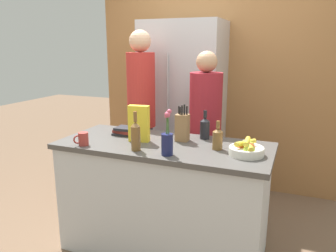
{
  "coord_description": "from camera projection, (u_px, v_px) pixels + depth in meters",
  "views": [
    {
      "loc": [
        0.95,
        -2.27,
        1.66
      ],
      "look_at": [
        0.0,
        0.09,
        1.04
      ],
      "focal_mm": 35.0,
      "sensor_mm": 36.0,
      "label": 1
    }
  ],
  "objects": [
    {
      "name": "coffee_mug",
      "position": [
        83.0,
        139.0,
        2.5
      ],
      "size": [
        0.09,
        0.1,
        0.1
      ],
      "color": "#99332D",
      "rests_on": "kitchen_island"
    },
    {
      "name": "ground_plane",
      "position": [
        164.0,
        247.0,
        2.78
      ],
      "size": [
        14.0,
        14.0,
        0.0
      ],
      "primitive_type": "plane",
      "color": "brown"
    },
    {
      "name": "bottle_wine",
      "position": [
        205.0,
        128.0,
        2.67
      ],
      "size": [
        0.08,
        0.08,
        0.24
      ],
      "color": "black",
      "rests_on": "kitchen_island"
    },
    {
      "name": "fruit_bowl",
      "position": [
        247.0,
        149.0,
        2.27
      ],
      "size": [
        0.24,
        0.24,
        0.11
      ],
      "color": "silver",
      "rests_on": "kitchen_island"
    },
    {
      "name": "bottle_oil",
      "position": [
        136.0,
        135.0,
        2.37
      ],
      "size": [
        0.07,
        0.07,
        0.29
      ],
      "color": "brown",
      "rests_on": "kitchen_island"
    },
    {
      "name": "cereal_box",
      "position": [
        139.0,
        124.0,
        2.59
      ],
      "size": [
        0.17,
        0.08,
        0.29
      ],
      "color": "yellow",
      "rests_on": "kitchen_island"
    },
    {
      "name": "person_at_sink",
      "position": [
        141.0,
        109.0,
        3.29
      ],
      "size": [
        0.28,
        0.28,
        1.82
      ],
      "rotation": [
        0.0,
        0.0,
        0.46
      ],
      "color": "#383842",
      "rests_on": "ground_plane"
    },
    {
      "name": "person_in_blue",
      "position": [
        205.0,
        129.0,
        3.02
      ],
      "size": [
        0.3,
        0.3,
        1.62
      ],
      "rotation": [
        0.0,
        0.0,
        0.14
      ],
      "color": "#383842",
      "rests_on": "ground_plane"
    },
    {
      "name": "book_stack",
      "position": [
        125.0,
        131.0,
        2.81
      ],
      "size": [
        0.21,
        0.15,
        0.07
      ],
      "color": "#232328",
      "rests_on": "kitchen_island"
    },
    {
      "name": "bottle_vinegar",
      "position": [
        218.0,
        138.0,
        2.4
      ],
      "size": [
        0.08,
        0.08,
        0.21
      ],
      "color": "brown",
      "rests_on": "kitchen_island"
    },
    {
      "name": "flower_vase",
      "position": [
        167.0,
        139.0,
        2.26
      ],
      "size": [
        0.08,
        0.08,
        0.33
      ],
      "color": "#191E4C",
      "rests_on": "kitchen_island"
    },
    {
      "name": "kitchen_island",
      "position": [
        164.0,
        197.0,
        2.67
      ],
      "size": [
        1.67,
        0.72,
        0.92
      ],
      "color": "silver",
      "rests_on": "ground_plane"
    },
    {
      "name": "back_wall_wood",
      "position": [
        215.0,
        78.0,
        3.88
      ],
      "size": [
        2.87,
        0.12,
        2.6
      ],
      "color": "#9E6B3D",
      "rests_on": "ground_plane"
    },
    {
      "name": "knife_block",
      "position": [
        182.0,
        127.0,
        2.61
      ],
      "size": [
        0.1,
        0.09,
        0.3
      ],
      "color": "olive",
      "rests_on": "kitchen_island"
    },
    {
      "name": "refrigerator",
      "position": [
        183.0,
        109.0,
        3.74
      ],
      "size": [
        0.88,
        0.63,
        1.93
      ],
      "color": "#B7B7BC",
      "rests_on": "ground_plane"
    }
  ]
}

